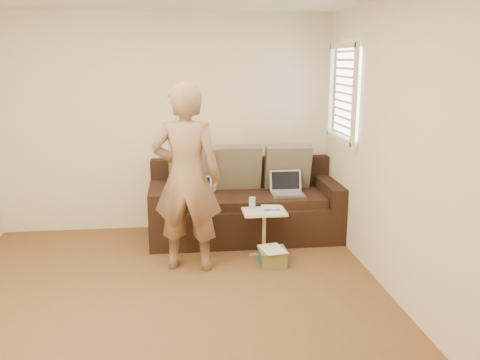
{
  "coord_description": "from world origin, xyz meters",
  "views": [
    {
      "loc": [
        0.16,
        -3.96,
        2.07
      ],
      "look_at": [
        0.8,
        1.4,
        0.78
      ],
      "focal_mm": 38.21,
      "sensor_mm": 36.0,
      "label": 1
    }
  ],
  "objects_px": {
    "sofa": "(245,202)",
    "person": "(187,178)",
    "side_table": "(264,233)",
    "laptop_silver": "(288,195)",
    "striped_box": "(272,257)",
    "laptop_white": "(198,198)",
    "drinking_glass": "(252,203)"
  },
  "relations": [
    {
      "from": "sofa",
      "to": "person",
      "type": "xyz_separation_m",
      "value": [
        -0.68,
        -0.87,
        0.51
      ]
    },
    {
      "from": "side_table",
      "to": "laptop_silver",
      "type": "bearing_deg",
      "value": 55.1
    },
    {
      "from": "laptop_silver",
      "to": "striped_box",
      "type": "distance_m",
      "value": 0.97
    },
    {
      "from": "laptop_white",
      "to": "side_table",
      "type": "bearing_deg",
      "value": -34.4
    },
    {
      "from": "person",
      "to": "laptop_silver",
      "type": "bearing_deg",
      "value": -135.36
    },
    {
      "from": "laptop_silver",
      "to": "person",
      "type": "bearing_deg",
      "value": -145.6
    },
    {
      "from": "striped_box",
      "to": "person",
      "type": "bearing_deg",
      "value": 177.27
    },
    {
      "from": "sofa",
      "to": "laptop_silver",
      "type": "distance_m",
      "value": 0.51
    },
    {
      "from": "drinking_glass",
      "to": "striped_box",
      "type": "xyz_separation_m",
      "value": [
        0.16,
        -0.39,
        -0.47
      ]
    },
    {
      "from": "laptop_silver",
      "to": "person",
      "type": "xyz_separation_m",
      "value": [
        -1.18,
        -0.77,
        0.42
      ]
    },
    {
      "from": "laptop_silver",
      "to": "laptop_white",
      "type": "height_order",
      "value": "laptop_silver"
    },
    {
      "from": "sofa",
      "to": "striped_box",
      "type": "bearing_deg",
      "value": -79.35
    },
    {
      "from": "laptop_white",
      "to": "person",
      "type": "height_order",
      "value": "person"
    },
    {
      "from": "drinking_glass",
      "to": "striped_box",
      "type": "relative_size",
      "value": 0.43
    },
    {
      "from": "person",
      "to": "side_table",
      "type": "bearing_deg",
      "value": -151.73
    },
    {
      "from": "sofa",
      "to": "side_table",
      "type": "xyz_separation_m",
      "value": [
        0.13,
        -0.62,
        -0.18
      ]
    },
    {
      "from": "laptop_white",
      "to": "person",
      "type": "bearing_deg",
      "value": -96.91
    },
    {
      "from": "laptop_silver",
      "to": "person",
      "type": "relative_size",
      "value": 0.2
    },
    {
      "from": "laptop_silver",
      "to": "striped_box",
      "type": "xyz_separation_m",
      "value": [
        -0.32,
        -0.81,
        -0.43
      ]
    },
    {
      "from": "laptop_white",
      "to": "person",
      "type": "relative_size",
      "value": 0.17
    },
    {
      "from": "person",
      "to": "drinking_glass",
      "type": "xyz_separation_m",
      "value": [
        0.7,
        0.35,
        -0.38
      ]
    },
    {
      "from": "side_table",
      "to": "sofa",
      "type": "bearing_deg",
      "value": 101.63
    },
    {
      "from": "sofa",
      "to": "striped_box",
      "type": "relative_size",
      "value": 7.84
    },
    {
      "from": "sofa",
      "to": "drinking_glass",
      "type": "xyz_separation_m",
      "value": [
        0.01,
        -0.52,
        0.13
      ]
    },
    {
      "from": "sofa",
      "to": "laptop_white",
      "type": "relative_size",
      "value": 6.96
    },
    {
      "from": "laptop_silver",
      "to": "striped_box",
      "type": "relative_size",
      "value": 1.35
    },
    {
      "from": "laptop_white",
      "to": "side_table",
      "type": "distance_m",
      "value": 0.9
    },
    {
      "from": "person",
      "to": "side_table",
      "type": "xyz_separation_m",
      "value": [
        0.81,
        0.24,
        -0.69
      ]
    },
    {
      "from": "sofa",
      "to": "side_table",
      "type": "distance_m",
      "value": 0.66
    },
    {
      "from": "laptop_white",
      "to": "striped_box",
      "type": "height_order",
      "value": "laptop_white"
    },
    {
      "from": "sofa",
      "to": "side_table",
      "type": "bearing_deg",
      "value": -78.37
    },
    {
      "from": "sofa",
      "to": "striped_box",
      "type": "distance_m",
      "value": 0.99
    }
  ]
}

